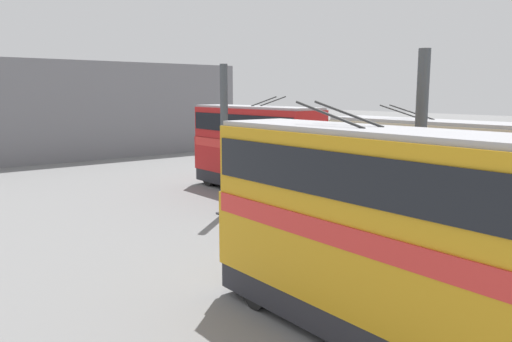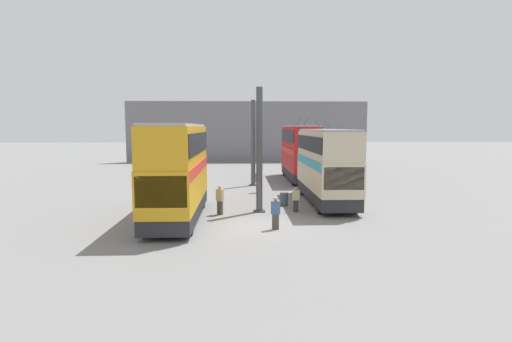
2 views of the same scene
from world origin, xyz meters
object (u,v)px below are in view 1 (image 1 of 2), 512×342
(bus_left_far, at_px, (255,144))
(bus_right_mid, at_px, (372,224))
(person_by_left_row, at_px, (453,242))
(bus_left_near, at_px, (428,171))
(person_by_right_row, at_px, (389,272))
(person_aisle_midway, at_px, (281,210))
(oil_drum, at_px, (399,242))

(bus_left_far, height_order, bus_right_mid, bus_left_far)
(bus_right_mid, height_order, person_by_left_row, bus_right_mid)
(bus_left_near, bearing_deg, person_by_left_row, 138.45)
(bus_left_near, xyz_separation_m, bus_right_mid, (-4.53, 9.35, 0.16))
(bus_right_mid, xyz_separation_m, person_by_right_row, (1.14, -2.29, -2.10))
(person_by_right_row, height_order, person_by_left_row, person_by_right_row)
(bus_right_mid, height_order, person_aisle_midway, bus_right_mid)
(person_aisle_midway, relative_size, oil_drum, 2.02)
(bus_right_mid, xyz_separation_m, person_aisle_midway, (9.05, -4.93, -2.08))
(bus_left_far, xyz_separation_m, oil_drum, (-12.89, 2.95, -2.61))
(bus_right_mid, height_order, person_by_right_row, bus_right_mid)
(person_by_left_row, xyz_separation_m, oil_drum, (1.92, 0.53, -0.36))
(person_by_left_row, relative_size, oil_drum, 1.74)
(bus_right_mid, distance_m, person_aisle_midway, 10.52)
(person_by_right_row, height_order, person_aisle_midway, person_aisle_midway)
(person_aisle_midway, xyz_separation_m, oil_drum, (-5.35, -1.47, -0.51))
(bus_left_near, bearing_deg, person_aisle_midway, 44.31)
(bus_right_mid, relative_size, person_by_left_row, 6.23)
(bus_left_far, height_order, person_by_left_row, bus_left_far)
(person_by_right_row, bearing_deg, bus_left_near, 145.94)
(bus_left_far, bearing_deg, person_aisle_midway, 149.63)
(person_by_right_row, distance_m, person_aisle_midway, 8.34)
(bus_left_far, xyz_separation_m, person_by_right_row, (-15.45, 7.06, -2.12))
(bus_right_mid, relative_size, person_by_right_row, 5.46)
(bus_left_far, distance_m, oil_drum, 13.48)
(bus_left_near, relative_size, person_by_right_row, 5.43)
(person_by_right_row, xyz_separation_m, person_by_left_row, (0.65, -4.63, -0.13))
(bus_left_near, distance_m, person_by_left_row, 4.20)
(bus_left_near, relative_size, person_by_left_row, 6.19)
(person_aisle_midway, bearing_deg, bus_left_far, -31.93)
(person_by_right_row, xyz_separation_m, person_aisle_midway, (7.91, -2.64, 0.02))
(person_aisle_midway, bearing_deg, person_by_left_row, -166.21)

